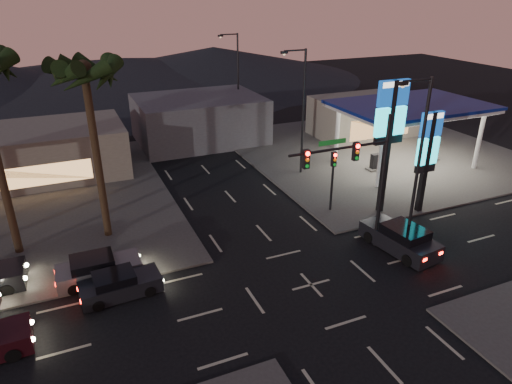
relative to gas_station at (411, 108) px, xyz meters
name	(u,v)px	position (x,y,z in m)	size (l,w,h in m)	color
ground	(311,285)	(-16.00, -12.00, -5.08)	(140.00, 140.00, 0.00)	black
corner_lot_ne	(375,151)	(0.00, 4.00, -5.02)	(24.00, 24.00, 0.12)	#47443F
gas_station	(411,108)	(0.00, 0.00, 0.00)	(12.20, 8.20, 5.47)	silver
convenience_store	(363,117)	(2.00, 9.00, -3.08)	(10.00, 6.00, 4.00)	#726B5B
pylon_sign_tall	(390,122)	(-7.50, -6.50, 1.31)	(2.20, 0.35, 9.00)	black
pylon_sign_short	(428,147)	(-5.00, -7.50, -0.42)	(1.60, 0.35, 7.00)	black
traffic_signal_mast	(358,168)	(-12.24, -10.01, 0.15)	(6.10, 0.39, 8.00)	black
pedestal_signal	(333,172)	(-10.50, -5.02, -2.16)	(0.32, 0.39, 4.30)	black
streetlight_near	(417,157)	(-9.21, -11.00, 0.64)	(2.14, 0.25, 10.00)	black
streetlight_mid	(301,106)	(-9.21, 2.00, 0.64)	(2.14, 0.25, 10.00)	black
streetlight_far	(236,77)	(-9.21, 16.00, 0.64)	(2.14, 0.25, 10.00)	black
palm_a	(86,83)	(-25.00, -2.50, 4.35)	(4.41, 4.41, 10.86)	black
building_far_west	(20,155)	(-30.00, 10.00, -3.08)	(16.00, 8.00, 4.00)	#726B5B
building_far_mid	(199,119)	(-14.00, 14.00, -2.88)	(12.00, 9.00, 4.40)	#4C4C51
hill_right	(214,62)	(-1.00, 48.00, -2.58)	(50.00, 50.00, 5.00)	black
hill_center	(125,71)	(-16.00, 48.00, -3.08)	(60.00, 60.00, 4.00)	black
car_lane_a_front	(119,285)	(-25.21, -8.94, -4.47)	(4.12, 1.91, 1.31)	black
car_lane_b_front	(98,269)	(-26.04, -7.16, -4.42)	(4.39, 1.88, 1.42)	slate
suv_station	(401,239)	(-9.49, -11.01, -4.34)	(2.61, 4.97, 1.59)	black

